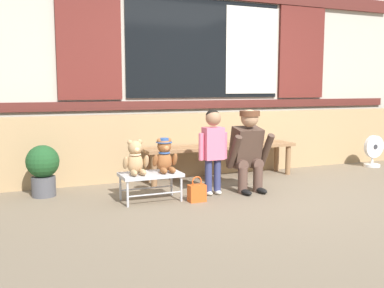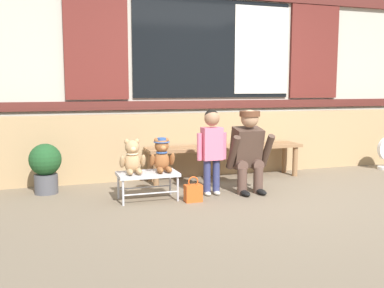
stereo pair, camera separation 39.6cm
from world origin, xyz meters
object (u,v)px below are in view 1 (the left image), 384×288
at_px(child_standing, 213,142).
at_px(potted_plant, 43,168).
at_px(handbag_on_ground, 197,193).
at_px(small_display_bench, 151,176).
at_px(floor_fan, 373,151).
at_px(adult_crouching, 248,150).
at_px(wooden_bench_long, 221,150).
at_px(teddy_bear_plain, 136,159).
at_px(teddy_bear_with_hat, 165,156).

xyz_separation_m(child_standing, potted_plant, (-1.76, 0.66, -0.27)).
distance_m(child_standing, handbag_on_ground, 0.61).
height_order(small_display_bench, potted_plant, potted_plant).
bearing_deg(floor_fan, adult_crouching, -166.13).
height_order(child_standing, adult_crouching, child_standing).
distance_m(child_standing, floor_fan, 3.09).
relative_size(wooden_bench_long, child_standing, 2.19).
bearing_deg(wooden_bench_long, teddy_bear_plain, -150.80).
relative_size(teddy_bear_with_hat, adult_crouching, 0.38).
height_order(handbag_on_ground, floor_fan, floor_fan).
relative_size(small_display_bench, handbag_on_ground, 2.35).
height_order(child_standing, potted_plant, child_standing).
xyz_separation_m(small_display_bench, potted_plant, (-1.03, 0.65, 0.06)).
distance_m(small_display_bench, floor_fan, 3.78).
bearing_deg(adult_crouching, floor_fan, 13.87).
height_order(teddy_bear_plain, handbag_on_ground, teddy_bear_plain).
height_order(child_standing, handbag_on_ground, child_standing).
relative_size(adult_crouching, floor_fan, 1.98).
xyz_separation_m(wooden_bench_long, floor_fan, (2.52, -0.14, -0.13)).
bearing_deg(wooden_bench_long, small_display_bench, -147.64).
bearing_deg(handbag_on_ground, teddy_bear_with_hat, 141.39).
bearing_deg(handbag_on_ground, adult_crouching, 16.19).
relative_size(teddy_bear_plain, potted_plant, 0.64).
distance_m(teddy_bear_with_hat, adult_crouching, 1.01).
bearing_deg(teddy_bear_plain, small_display_bench, -0.51).
bearing_deg(small_display_bench, wooden_bench_long, 32.36).
relative_size(teddy_bear_with_hat, floor_fan, 0.76).
bearing_deg(handbag_on_ground, teddy_bear_plain, 159.69).
height_order(adult_crouching, handbag_on_ground, adult_crouching).
bearing_deg(teddy_bear_with_hat, small_display_bench, -179.23).
relative_size(potted_plant, floor_fan, 1.19).
bearing_deg(child_standing, teddy_bear_plain, 179.49).
distance_m(teddy_bear_plain, potted_plant, 1.10).
bearing_deg(teddy_bear_plain, child_standing, -0.51).
distance_m(wooden_bench_long, floor_fan, 2.52).
distance_m(small_display_bench, potted_plant, 1.22).
xyz_separation_m(small_display_bench, handbag_on_ground, (0.44, -0.22, -0.17)).
bearing_deg(floor_fan, child_standing, -168.12).
bearing_deg(wooden_bench_long, floor_fan, -3.29).
relative_size(small_display_bench, teddy_bear_plain, 1.76).
bearing_deg(child_standing, teddy_bear_with_hat, 179.12).
bearing_deg(teddy_bear_with_hat, handbag_on_ground, -38.61).
relative_size(teddy_bear_plain, floor_fan, 0.76).
bearing_deg(small_display_bench, teddy_bear_plain, 179.49).
height_order(small_display_bench, handbag_on_ground, small_display_bench).
distance_m(wooden_bench_long, teddy_bear_plain, 1.58).
relative_size(teddy_bear_plain, teddy_bear_with_hat, 1.00).
relative_size(adult_crouching, potted_plant, 1.67).
xyz_separation_m(teddy_bear_with_hat, floor_fan, (3.57, 0.62, -0.23)).
xyz_separation_m(teddy_bear_with_hat, handbag_on_ground, (0.28, -0.22, -0.38)).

